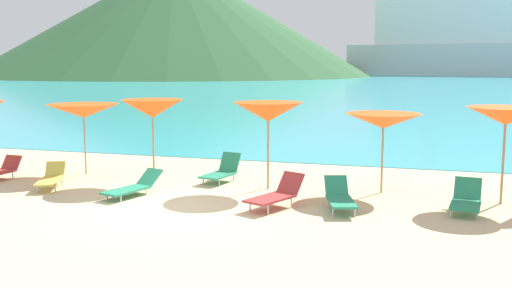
{
  "coord_description": "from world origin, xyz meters",
  "views": [
    {
      "loc": [
        5.53,
        -11.77,
        3.32
      ],
      "look_at": [
        1.31,
        2.54,
        1.2
      ],
      "focal_mm": 40.23,
      "sensor_mm": 36.0,
      "label": 1
    }
  ],
  "objects": [
    {
      "name": "umbrella_3",
      "position": [
        -1.68,
        2.56,
        2.06
      ],
      "size": [
        1.75,
        1.75,
        2.32
      ],
      "color": "#9E7F59",
      "rests_on": "ground_plane"
    },
    {
      "name": "ground_plane",
      "position": [
        0.0,
        10.0,
        -0.15
      ],
      "size": [
        50.0,
        100.0,
        0.3
      ],
      "primitive_type": "cube",
      "color": "beige"
    },
    {
      "name": "umbrella_4",
      "position": [
        1.62,
        2.62,
        2.04
      ],
      "size": [
        1.95,
        1.95,
        2.3
      ],
      "color": "#9E7F59",
      "rests_on": "ground_plane"
    },
    {
      "name": "lounge_chair_9",
      "position": [
        -1.42,
        0.9,
        0.24
      ],
      "size": [
        1.0,
        1.8,
        0.57
      ],
      "rotation": [
        0.0,
        0.0,
        -0.29
      ],
      "color": "#268C66",
      "rests_on": "ground_plane"
    },
    {
      "name": "lounge_chair_2",
      "position": [
        -3.99,
        1.11,
        0.27
      ],
      "size": [
        1.1,
        1.63,
        0.6
      ],
      "rotation": [
        0.0,
        0.0,
        0.42
      ],
      "color": "#D8BF4C",
      "rests_on": "ground_plane"
    },
    {
      "name": "headland_hill",
      "position": [
        -57.15,
        126.58,
        14.55
      ],
      "size": [
        100.47,
        100.47,
        29.11
      ],
      "primitive_type": "cone",
      "color": "#2D5B33",
      "rests_on": "ground_plane"
    },
    {
      "name": "umbrella_6",
      "position": [
        7.35,
        2.61,
        2.08
      ],
      "size": [
        1.83,
        1.83,
        2.3
      ],
      "color": "#9E7F59",
      "rests_on": "ground_plane"
    },
    {
      "name": "lounge_chair_0",
      "position": [
        6.5,
        1.55,
        0.29
      ],
      "size": [
        0.77,
        1.44,
        0.69
      ],
      "rotation": [
        0.0,
        0.0,
        -0.12
      ],
      "color": "#268C66",
      "rests_on": "ground_plane"
    },
    {
      "name": "umbrella_5",
      "position": [
        4.54,
        3.0,
        1.85
      ],
      "size": [
        2.09,
        2.09,
        2.05
      ],
      "color": "#9E7F59",
      "rests_on": "ground_plane"
    },
    {
      "name": "lounge_chair_4",
      "position": [
        2.33,
        0.74,
        0.32
      ],
      "size": [
        1.19,
        1.68,
        0.73
      ],
      "rotation": [
        0.0,
        0.0,
        -0.42
      ],
      "color": "#A53333",
      "rests_on": "ground_plane"
    },
    {
      "name": "lounge_chair_8",
      "position": [
        3.76,
        0.95,
        0.3
      ],
      "size": [
        0.98,
        1.65,
        0.67
      ],
      "rotation": [
        0.0,
        0.0,
        0.3
      ],
      "color": "#268C66",
      "rests_on": "ground_plane"
    },
    {
      "name": "ocean_water",
      "position": [
        0.0,
        226.64,
        0.01
      ],
      "size": [
        650.0,
        440.0,
        0.02
      ],
      "primitive_type": "cube",
      "color": "#38B7CC",
      "rests_on": "ground_plane"
    },
    {
      "name": "cruise_ship",
      "position": [
        14.3,
        146.9,
        8.65
      ],
      "size": [
        59.77,
        17.38,
        22.52
      ],
      "rotation": [
        0.0,
        0.0,
        -0.15
      ],
      "color": "silver",
      "rests_on": "ocean_water"
    },
    {
      "name": "lounge_chair_7",
      "position": [
        0.13,
        3.13,
        0.31
      ],
      "size": [
        0.87,
        1.46,
        0.76
      ],
      "rotation": [
        0.0,
        0.0,
        -0.21
      ],
      "color": "#268C66",
      "rests_on": "ground_plane"
    },
    {
      "name": "umbrella_2",
      "position": [
        -4.15,
        3.01,
        1.9
      ],
      "size": [
        2.12,
        2.12,
        2.11
      ],
      "color": "#9E7F59",
      "rests_on": "ground_plane"
    }
  ]
}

